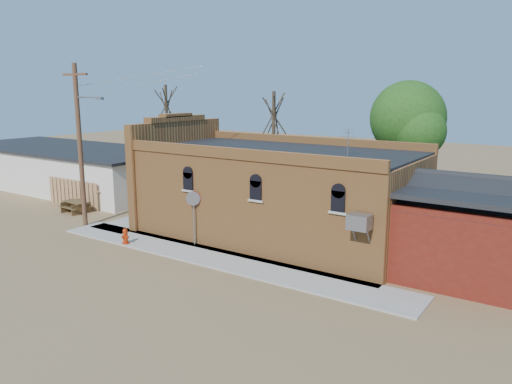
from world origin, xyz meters
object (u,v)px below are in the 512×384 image
Objects in this scene: utility_pole at (80,142)px; trash_barrel at (140,214)px; picnic_table at (76,205)px; stop_sign at (194,204)px; brick_bar at (272,192)px; fire_hydrant at (125,236)px.

trash_barrel is (2.06, 2.19, -4.25)m from utility_pole.
stop_sign is at bearing -1.71° from picnic_table.
trash_barrel is at bearing -164.78° from brick_bar.
fire_hydrant is (-5.14, -5.50, -1.87)m from brick_bar.
trash_barrel is 0.49× the size of picnic_table.
utility_pole is 10.11× the size of trash_barrel.
utility_pole reaches higher than stop_sign.
fire_hydrant is 8.29m from picnic_table.
brick_bar is 6.05× the size of stop_sign.
stop_sign is 3.04× the size of trash_barrel.
utility_pole reaches higher than fire_hydrant.
trash_barrel is 5.22m from picnic_table.
stop_sign is (-2.19, -3.69, -0.18)m from brick_bar.
brick_bar reaches higher than fire_hydrant.
trash_barrel is (-7.73, -2.10, -1.81)m from brick_bar.
brick_bar is 1.82× the size of utility_pole.
utility_pole reaches higher than picnic_table.
stop_sign reaches higher than trash_barrel.
fire_hydrant is 4.27m from trash_barrel.
utility_pole is 3.32× the size of stop_sign.
stop_sign is 10.91m from picnic_table.
fire_hydrant is 0.29× the size of stop_sign.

